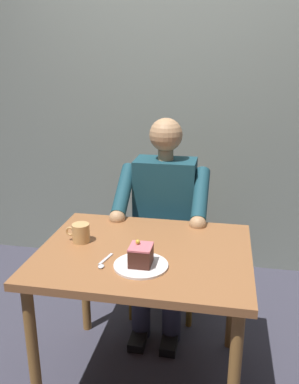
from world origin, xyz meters
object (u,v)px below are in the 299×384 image
Objects in this scene: dining_table at (145,268)px; dessert_spoon at (103,263)px; seated_person at (163,221)px; cake_slice at (141,255)px; chair at (167,233)px; coffee_cup at (81,233)px.

dining_table is 6.80× the size of dessert_spoon.
seated_person reaches higher than cake_slice.
chair is 7.53× the size of coffee_cup.
dining_table is 0.56m from seated_person.
dining_table is at bearing -132.24° from dessert_spoon.
cake_slice is at bearing 91.03° from chair.
cake_slice is at bearing -177.13° from dessert_spoon.
chair is at bearing -114.63° from coffee_cup.
cake_slice is (-0.02, 0.71, 0.13)m from seated_person.
seated_person is at bearing -88.72° from cake_slice.
chair reaches higher than dessert_spoon.
dessert_spoon reaches higher than dining_table.
chair is 8.52× the size of cake_slice.
seated_person is at bearing -121.34° from coffee_cup.
seated_person is 0.63m from coffee_cup.
dessert_spoon is at bearing 131.28° from coffee_cup.
dessert_spoon is (0.15, 0.89, 0.24)m from chair.
cake_slice is at bearing 95.89° from dining_table.
dining_table is 0.21m from cake_slice.
coffee_cup is 0.83× the size of dessert_spoon.
chair is at bearing -99.41° from dessert_spoon.
coffee_cup is (0.33, -0.19, -0.01)m from cake_slice.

